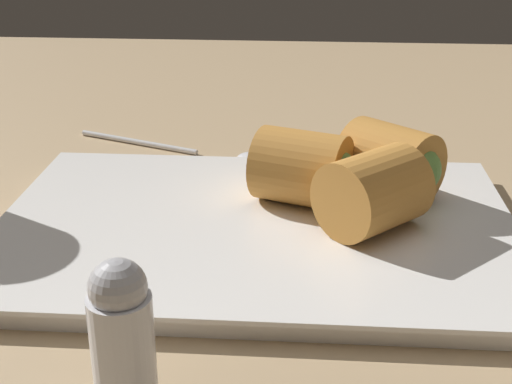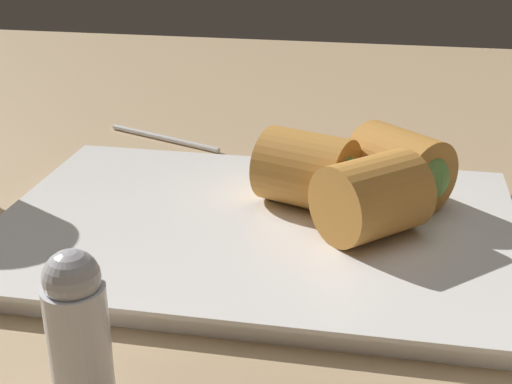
{
  "view_description": "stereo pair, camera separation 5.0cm",
  "coord_description": "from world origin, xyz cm",
  "views": [
    {
      "loc": [
        0.77,
        40.35,
        24.48
      ],
      "look_at": [
        3.92,
        -2.93,
        5.61
      ],
      "focal_mm": 50.0,
      "sensor_mm": 36.0,
      "label": 1
    },
    {
      "loc": [
        -4.19,
        39.7,
        24.48
      ],
      "look_at": [
        3.92,
        -2.93,
        5.61
      ],
      "focal_mm": 50.0,
      "sensor_mm": 36.0,
      "label": 2
    }
  ],
  "objects": [
    {
      "name": "table_surface",
      "position": [
        0.0,
        0.0,
        1.0
      ],
      "size": [
        180.0,
        140.0,
        2.0
      ],
      "color": "tan",
      "rests_on": "ground"
    },
    {
      "name": "spoon",
      "position": [
        8.24,
        -18.27,
        2.46
      ],
      "size": [
        19.11,
        8.79,
        1.09
      ],
      "color": "silver",
      "rests_on": "table_surface"
    },
    {
      "name": "serving_plate",
      "position": [
        3.92,
        -2.93,
        2.76
      ],
      "size": [
        34.98,
        24.13,
        1.5
      ],
      "color": "white",
      "rests_on": "table_surface"
    },
    {
      "name": "salt_shaker",
      "position": [
        8.24,
        15.72,
        6.3
      ],
      "size": [
        2.75,
        2.75,
        8.54
      ],
      "color": "silver",
      "rests_on": "table_surface"
    },
    {
      "name": "roll_front_right",
      "position": [
        -4.01,
        -2.56,
        6.14
      ],
      "size": [
        8.1,
        8.07,
        5.28
      ],
      "color": "#C68438",
      "rests_on": "serving_plate"
    },
    {
      "name": "roll_back_left",
      "position": [
        -5.68,
        -7.71,
        6.14
      ],
      "size": [
        8.11,
        8.04,
        5.28
      ],
      "color": "#C68438",
      "rests_on": "serving_plate"
    },
    {
      "name": "roll_front_left",
      "position": [
        0.55,
        -6.09,
        6.14
      ],
      "size": [
        7.66,
        7.07,
        5.28
      ],
      "color": "#C68438",
      "rests_on": "serving_plate"
    }
  ]
}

